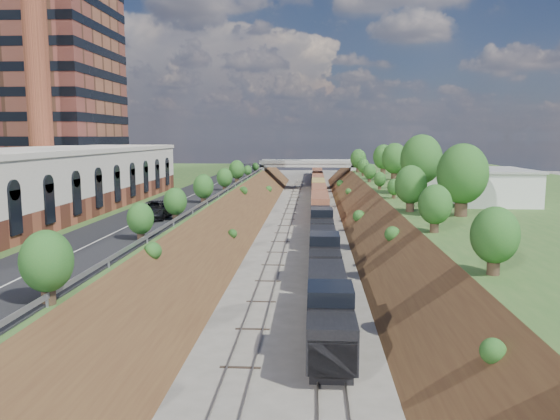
# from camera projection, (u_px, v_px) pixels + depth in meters

# --- Properties ---
(platform_left) EXTENTS (44.00, 180.00, 5.00)m
(platform_left) POSITION_uv_depth(u_px,v_px,m) (79.00, 210.00, 80.34)
(platform_left) COLOR #335C25
(platform_left) RESTS_ON ground
(platform_right) EXTENTS (44.00, 180.00, 5.00)m
(platform_right) POSITION_uv_depth(u_px,v_px,m) (538.00, 214.00, 76.32)
(platform_right) COLOR #335C25
(platform_right) RESTS_ON ground
(embankment_left) EXTENTS (10.00, 180.00, 10.00)m
(embankment_left) POSITION_uv_depth(u_px,v_px,m) (227.00, 229.00, 79.33)
(embankment_left) COLOR brown
(embankment_left) RESTS_ON ground
(embankment_right) EXTENTS (10.00, 180.00, 10.00)m
(embankment_right) POSITION_uv_depth(u_px,v_px,m) (379.00, 230.00, 78.00)
(embankment_right) COLOR brown
(embankment_right) RESTS_ON ground
(rail_left_track) EXTENTS (1.58, 180.00, 0.18)m
(rail_left_track) POSITION_uv_depth(u_px,v_px,m) (284.00, 229.00, 78.81)
(rail_left_track) COLOR gray
(rail_left_track) RESTS_ON ground
(rail_right_track) EXTENTS (1.58, 180.00, 0.18)m
(rail_right_track) POSITION_uv_depth(u_px,v_px,m) (320.00, 229.00, 78.49)
(rail_right_track) COLOR gray
(rail_right_track) RESTS_ON ground
(road) EXTENTS (8.00, 180.00, 0.10)m
(road) POSITION_uv_depth(u_px,v_px,m) (196.00, 194.00, 78.93)
(road) COLOR black
(road) RESTS_ON platform_left
(guardrail) EXTENTS (0.10, 171.00, 0.70)m
(guardrail) POSITION_uv_depth(u_px,v_px,m) (223.00, 191.00, 78.42)
(guardrail) COLOR #99999E
(guardrail) RESTS_ON platform_left
(commercial_building) EXTENTS (14.30, 62.30, 7.00)m
(commercial_building) POSITION_uv_depth(u_px,v_px,m) (33.00, 182.00, 57.47)
(commercial_building) COLOR brown
(commercial_building) RESTS_ON platform_left
(highrise_tower) EXTENTS (22.00, 22.00, 53.90)m
(highrise_tower) POSITION_uv_depth(u_px,v_px,m) (35.00, 15.00, 88.82)
(highrise_tower) COLOR brown
(highrise_tower) RESTS_ON platform_left
(smokestack) EXTENTS (3.20, 3.20, 40.00)m
(smokestack) POSITION_uv_depth(u_px,v_px,m) (36.00, 49.00, 73.56)
(smokestack) COLOR brown
(smokestack) RESTS_ON platform_left
(overpass) EXTENTS (24.50, 8.30, 7.40)m
(overpass) POSITION_uv_depth(u_px,v_px,m) (307.00, 170.00, 139.34)
(overpass) COLOR gray
(overpass) RESTS_ON ground
(white_building_near) EXTENTS (9.00, 12.00, 4.00)m
(white_building_near) POSITION_uv_depth(u_px,v_px,m) (488.00, 187.00, 68.39)
(white_building_near) COLOR silver
(white_building_near) RESTS_ON platform_right
(white_building_far) EXTENTS (8.00, 10.00, 3.60)m
(white_building_far) POSITION_uv_depth(u_px,v_px,m) (443.00, 176.00, 90.21)
(white_building_far) COLOR silver
(white_building_far) RESTS_ON platform_right
(tree_right_large) EXTENTS (5.25, 5.25, 7.61)m
(tree_right_large) POSITION_uv_depth(u_px,v_px,m) (462.00, 174.00, 56.59)
(tree_right_large) COLOR #473323
(tree_right_large) RESTS_ON platform_right
(tree_left_crest) EXTENTS (2.45, 2.45, 3.55)m
(tree_left_crest) POSITION_uv_depth(u_px,v_px,m) (126.00, 225.00, 38.87)
(tree_left_crest) COLOR #473323
(tree_left_crest) RESTS_ON platform_left
(freight_train) EXTENTS (2.75, 170.47, 4.55)m
(freight_train) POSITION_uv_depth(u_px,v_px,m) (318.00, 188.00, 115.68)
(freight_train) COLOR black
(freight_train) RESTS_ON ground
(suv) EXTENTS (3.00, 6.33, 1.75)m
(suv) POSITION_uv_depth(u_px,v_px,m) (155.00, 210.00, 54.91)
(suv) COLOR black
(suv) RESTS_ON road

